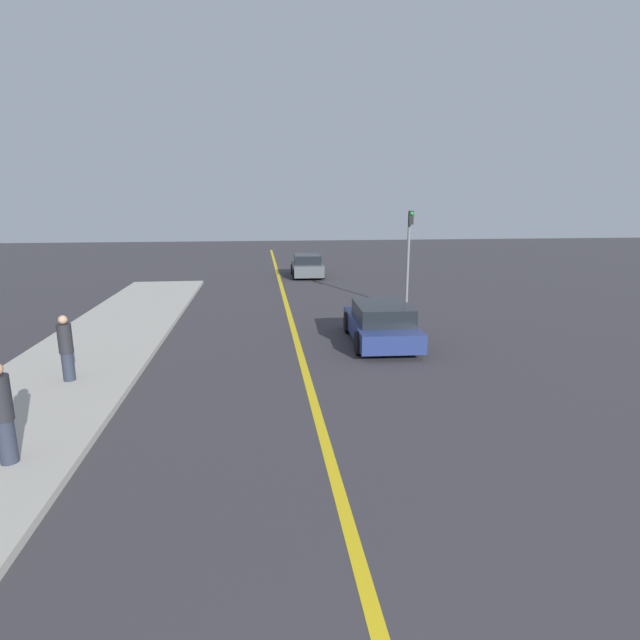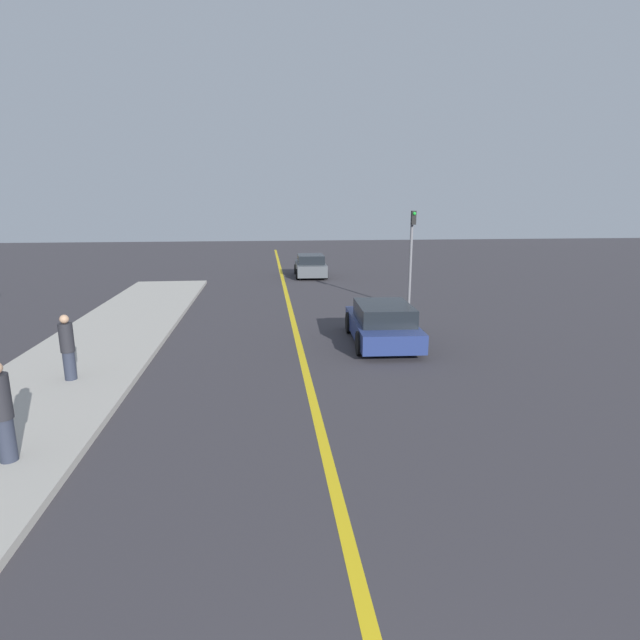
# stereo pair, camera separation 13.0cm
# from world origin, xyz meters

# --- Properties ---
(road_center_line) EXTENTS (0.20, 60.00, 0.01)m
(road_center_line) POSITION_xyz_m (0.00, 18.00, 0.00)
(road_center_line) COLOR gold
(road_center_line) RESTS_ON ground_plane
(sidewalk_left) EXTENTS (3.72, 27.83, 0.15)m
(sidewalk_left) POSITION_xyz_m (-6.14, 13.92, 0.08)
(sidewalk_left) COLOR #ADA89E
(sidewalk_left) RESTS_ON ground_plane
(car_near_right_lane) EXTENTS (2.13, 4.31, 1.30)m
(car_near_right_lane) POSITION_xyz_m (2.66, 14.71, 0.63)
(car_near_right_lane) COLOR navy
(car_near_right_lane) RESTS_ON ground_plane
(car_ahead_center) EXTENTS (1.93, 3.85, 1.35)m
(car_ahead_center) POSITION_xyz_m (1.74, 29.77, 0.64)
(car_ahead_center) COLOR #4C5156
(car_ahead_center) RESTS_ON ground_plane
(pedestrian_far_standing) EXTENTS (0.33, 0.33, 1.74)m
(pedestrian_far_standing) POSITION_xyz_m (-5.36, 7.77, 1.03)
(pedestrian_far_standing) COLOR #282D3D
(pedestrian_far_standing) RESTS_ON sidewalk_left
(pedestrian_by_sign) EXTENTS (0.33, 0.33, 1.63)m
(pedestrian_by_sign) POSITION_xyz_m (-5.81, 11.82, 0.97)
(pedestrian_by_sign) COLOR #282D3D
(pedestrian_by_sign) RESTS_ON sidewalk_left
(traffic_light) EXTENTS (0.18, 0.40, 4.07)m
(traffic_light) POSITION_xyz_m (5.01, 19.77, 2.50)
(traffic_light) COLOR slate
(traffic_light) RESTS_ON ground_plane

